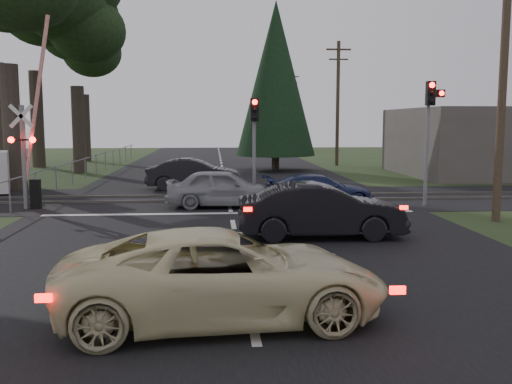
{
  "coord_description": "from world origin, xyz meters",
  "views": [
    {
      "loc": [
        -0.6,
        -11.55,
        3.19
      ],
      "look_at": [
        0.55,
        3.77,
        1.3
      ],
      "focal_mm": 40.0,
      "sensor_mm": 36.0,
      "label": 1
    }
  ],
  "objects": [
    {
      "name": "utility_pole_near",
      "position": [
        8.5,
        6.0,
        4.73
      ],
      "size": [
        1.8,
        0.26,
        9.0
      ],
      "color": "#4C3D2D",
      "rests_on": "ground"
    },
    {
      "name": "stop_line",
      "position": [
        0.0,
        8.2,
        0.01
      ],
      "size": [
        13.0,
        0.35,
        0.0
      ],
      "primitive_type": "cube",
      "color": "silver",
      "rests_on": "ground"
    },
    {
      "name": "conifer_tree",
      "position": [
        3.5,
        26.0,
        5.99
      ],
      "size": [
        5.2,
        5.2,
        11.0
      ],
      "color": "#473D33",
      "rests_on": "ground"
    },
    {
      "name": "rail_near",
      "position": [
        0.0,
        11.2,
        0.05
      ],
      "size": [
        120.0,
        0.12,
        0.1
      ],
      "primitive_type": "cube",
      "color": "#59544C",
      "rests_on": "ground"
    },
    {
      "name": "road",
      "position": [
        0.0,
        10.0,
        0.01
      ],
      "size": [
        14.0,
        100.0,
        0.01
      ],
      "primitive_type": "cube",
      "color": "black",
      "rests_on": "ground"
    },
    {
      "name": "rail_corridor",
      "position": [
        0.0,
        12.0,
        0.01
      ],
      "size": [
        120.0,
        8.0,
        0.01
      ],
      "primitive_type": "cube",
      "color": "black",
      "rests_on": "ground"
    },
    {
      "name": "silver_car",
      "position": [
        -0.24,
        9.67,
        0.72
      ],
      "size": [
        4.35,
        2.01,
        1.44
      ],
      "primitive_type": "imported",
      "rotation": [
        0.0,
        0.0,
        1.5
      ],
      "color": "gray",
      "rests_on": "ground"
    },
    {
      "name": "fence_left",
      "position": [
        -7.8,
        22.5,
        0.0
      ],
      "size": [
        0.1,
        36.0,
        1.2
      ],
      "primitive_type": null,
      "color": "slate",
      "rests_on": "ground"
    },
    {
      "name": "traffic_signal_right",
      "position": [
        7.55,
        9.47,
        3.31
      ],
      "size": [
        0.68,
        0.48,
        4.7
      ],
      "color": "slate",
      "rests_on": "ground"
    },
    {
      "name": "dark_hatchback",
      "position": [
        2.35,
        3.81,
        0.75
      ],
      "size": [
        4.58,
        1.64,
        1.5
      ],
      "primitive_type": "imported",
      "rotation": [
        0.0,
        0.0,
        1.56
      ],
      "color": "black",
      "rests_on": "ground"
    },
    {
      "name": "crossing_signal",
      "position": [
        -7.27,
        9.79,
        2.06
      ],
      "size": [
        1.62,
        0.38,
        6.96
      ],
      "color": "slate",
      "rests_on": "ground"
    },
    {
      "name": "cream_coupe",
      "position": [
        -0.45,
        -2.61,
        0.73
      ],
      "size": [
        5.46,
        2.89,
        1.46
      ],
      "primitive_type": "imported",
      "rotation": [
        0.0,
        0.0,
        1.66
      ],
      "color": "beige",
      "rests_on": "ground"
    },
    {
      "name": "ground",
      "position": [
        0.0,
        0.0,
        0.0
      ],
      "size": [
        120.0,
        120.0,
        0.0
      ],
      "primitive_type": "plane",
      "color": "#273417",
      "rests_on": "ground"
    },
    {
      "name": "euc_tree_e",
      "position": [
        -11.0,
        36.0,
        9.51
      ],
      "size": [
        6.0,
        6.0,
        13.2
      ],
      "color": "#473D33",
      "rests_on": "ground"
    },
    {
      "name": "traffic_signal_center",
      "position": [
        1.0,
        10.68,
        2.81
      ],
      "size": [
        0.32,
        0.48,
        4.1
      ],
      "color": "slate",
      "rests_on": "ground"
    },
    {
      "name": "blue_sedan",
      "position": [
        3.37,
        9.63,
        0.61
      ],
      "size": [
        4.26,
        1.91,
        1.21
      ],
      "primitive_type": "imported",
      "rotation": [
        0.0,
        0.0,
        1.62
      ],
      "color": "#19224B",
      "rests_on": "ground"
    },
    {
      "name": "utility_pole_mid",
      "position": [
        8.5,
        30.0,
        4.73
      ],
      "size": [
        1.8,
        0.26,
        9.0
      ],
      "color": "#4C3D2D",
      "rests_on": "ground"
    },
    {
      "name": "utility_pole_far",
      "position": [
        8.5,
        55.0,
        4.73
      ],
      "size": [
        1.8,
        0.26,
        9.0
      ],
      "color": "#4C3D2D",
      "rests_on": "ground"
    },
    {
      "name": "dark_car_far",
      "position": [
        -1.53,
        15.5,
        0.73
      ],
      "size": [
        4.5,
        1.76,
        1.46
      ],
      "primitive_type": "imported",
      "rotation": [
        0.0,
        0.0,
        1.52
      ],
      "color": "black",
      "rests_on": "ground"
    },
    {
      "name": "rail_far",
      "position": [
        0.0,
        12.8,
        0.05
      ],
      "size": [
        120.0,
        0.12,
        0.1
      ],
      "primitive_type": "cube",
      "color": "#59544C",
      "rests_on": "ground"
    },
    {
      "name": "euc_tree_c",
      "position": [
        -9.0,
        25.0,
        9.51
      ],
      "size": [
        6.0,
        6.0,
        13.2
      ],
      "color": "#473D33",
      "rests_on": "ground"
    }
  ]
}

